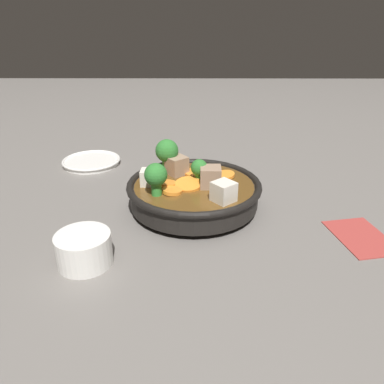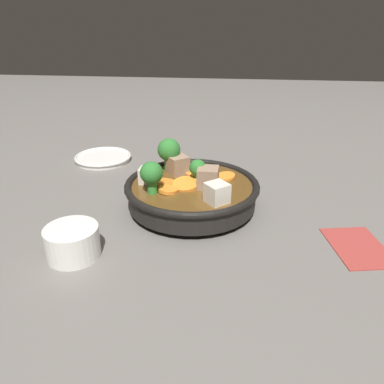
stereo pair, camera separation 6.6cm
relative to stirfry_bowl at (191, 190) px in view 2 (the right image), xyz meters
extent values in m
plane|color=slate|center=(0.00, 0.00, -0.04)|extent=(3.00, 3.00, 0.00)
cylinder|color=black|center=(0.00, 0.00, -0.03)|extent=(0.12, 0.12, 0.01)
cylinder|color=black|center=(0.00, 0.00, -0.01)|extent=(0.22, 0.22, 0.04)
torus|color=black|center=(0.00, 0.00, 0.01)|extent=(0.24, 0.24, 0.01)
cylinder|color=brown|center=(0.00, 0.00, 0.00)|extent=(0.21, 0.21, 0.02)
cylinder|color=orange|center=(0.05, -0.01, 0.01)|extent=(0.05, 0.05, 0.01)
cylinder|color=orange|center=(-0.03, 0.03, 0.01)|extent=(0.05, 0.05, 0.01)
cylinder|color=orange|center=(0.04, -0.06, 0.01)|extent=(0.05, 0.05, 0.01)
cylinder|color=orange|center=(0.00, 0.05, 0.01)|extent=(0.05, 0.05, 0.01)
cylinder|color=orange|center=(-0.01, 0.01, 0.01)|extent=(0.06, 0.06, 0.01)
cylinder|color=orange|center=(0.03, 0.08, 0.01)|extent=(0.05, 0.05, 0.01)
cylinder|color=green|center=(0.06, 0.05, 0.02)|extent=(0.02, 0.02, 0.03)
sphere|color=#2D752D|center=(0.06, 0.05, 0.05)|extent=(0.04, 0.04, 0.04)
cylinder|color=green|center=(-0.04, 0.06, 0.02)|extent=(0.02, 0.02, 0.02)
sphere|color=#2D752D|center=(-0.04, 0.06, 0.05)|extent=(0.04, 0.04, 0.04)
cylinder|color=green|center=(0.01, -0.01, 0.02)|extent=(0.01, 0.01, 0.02)
sphere|color=#2D752D|center=(0.01, -0.01, 0.04)|extent=(0.03, 0.03, 0.03)
cube|color=#9E7F66|center=(0.05, 0.03, 0.03)|extent=(0.05, 0.05, 0.03)
cube|color=silver|center=(-0.06, -0.05, 0.03)|extent=(0.04, 0.04, 0.03)
cube|color=#9E7F66|center=(-0.01, -0.03, 0.03)|extent=(0.04, 0.04, 0.04)
cube|color=silver|center=(0.00, 0.08, 0.02)|extent=(0.03, 0.03, 0.03)
cylinder|color=white|center=(0.21, 0.24, -0.03)|extent=(0.13, 0.13, 0.01)
torus|color=white|center=(0.21, 0.24, -0.03)|extent=(0.13, 0.13, 0.01)
cylinder|color=white|center=(-0.17, 0.15, -0.01)|extent=(0.08, 0.08, 0.05)
cylinder|color=brown|center=(-0.17, 0.15, 0.00)|extent=(0.06, 0.06, 0.00)
cube|color=#A33833|center=(-0.10, -0.26, -0.03)|extent=(0.12, 0.10, 0.00)
camera|label=1|loc=(-0.59, -0.01, 0.28)|focal=35.00mm
camera|label=2|loc=(-0.59, -0.07, 0.28)|focal=35.00mm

